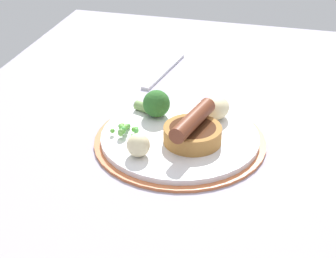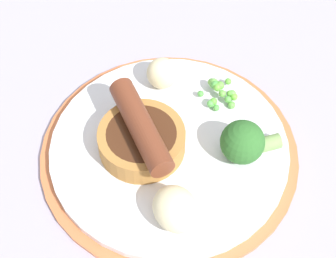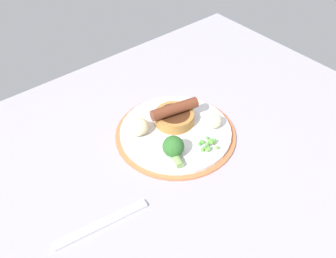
# 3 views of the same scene
# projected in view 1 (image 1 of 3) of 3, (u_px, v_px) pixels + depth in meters

# --- Properties ---
(dining_table) EXTENTS (1.10, 0.80, 0.03)m
(dining_table) POSITION_uv_depth(u_px,v_px,m) (171.00, 136.00, 0.94)
(dining_table) COLOR #9E99AD
(dining_table) RESTS_ON ground
(dinner_plate) EXTENTS (0.27, 0.27, 0.01)m
(dinner_plate) POSITION_uv_depth(u_px,v_px,m) (180.00, 139.00, 0.89)
(dinner_plate) COLOR #CC6B3D
(dinner_plate) RESTS_ON dining_table
(sausage_pudding) EXTENTS (0.11, 0.09, 0.05)m
(sausage_pudding) POSITION_uv_depth(u_px,v_px,m) (193.00, 131.00, 0.86)
(sausage_pudding) COLOR #AD7538
(sausage_pudding) RESTS_ON dinner_plate
(pea_pile) EXTENTS (0.04, 0.04, 0.02)m
(pea_pile) POSITION_uv_depth(u_px,v_px,m) (125.00, 129.00, 0.89)
(pea_pile) COLOR #5CB63A
(pea_pile) RESTS_ON dinner_plate
(broccoli_floret_near) EXTENTS (0.05, 0.07, 0.05)m
(broccoli_floret_near) POSITION_uv_depth(u_px,v_px,m) (155.00, 104.00, 0.94)
(broccoli_floret_near) COLOR #2D6628
(broccoli_floret_near) RESTS_ON dinner_plate
(potato_chunk_0) EXTENTS (0.05, 0.05, 0.04)m
(potato_chunk_0) POSITION_uv_depth(u_px,v_px,m) (216.00, 108.00, 0.93)
(potato_chunk_0) COLOR beige
(potato_chunk_0) RESTS_ON dinner_plate
(potato_chunk_1) EXTENTS (0.04, 0.04, 0.04)m
(potato_chunk_1) POSITION_uv_depth(u_px,v_px,m) (138.00, 145.00, 0.83)
(potato_chunk_1) COLOR beige
(potato_chunk_1) RESTS_ON dinner_plate
(fork) EXTENTS (0.18, 0.04, 0.01)m
(fork) POSITION_uv_depth(u_px,v_px,m) (164.00, 71.00, 1.13)
(fork) COLOR silver
(fork) RESTS_ON dining_table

